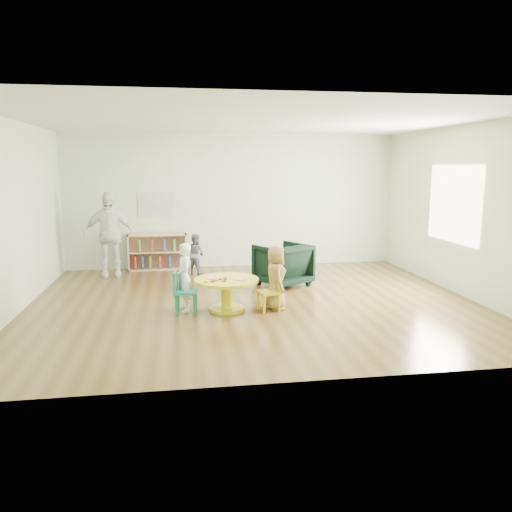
# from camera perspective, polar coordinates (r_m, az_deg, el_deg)

# --- Properties ---
(room) EXTENTS (7.10, 7.00, 2.80)m
(room) POSITION_cam_1_polar(r_m,az_deg,el_deg) (7.67, -0.17, 8.45)
(room) COLOR brown
(room) RESTS_ON ground
(activity_table) EXTENTS (0.96, 0.96, 0.52)m
(activity_table) POSITION_cam_1_polar(r_m,az_deg,el_deg) (7.46, -3.37, -3.74)
(activity_table) COLOR yellow
(activity_table) RESTS_ON ground
(kid_chair_left) EXTENTS (0.37, 0.37, 0.63)m
(kid_chair_left) POSITION_cam_1_polar(r_m,az_deg,el_deg) (7.41, -8.37, -3.89)
(kid_chair_left) COLOR #177F64
(kid_chair_left) RESTS_ON ground
(kid_chair_right) EXTENTS (0.36, 0.36, 0.56)m
(kid_chair_right) POSITION_cam_1_polar(r_m,az_deg,el_deg) (7.46, 1.75, -3.97)
(kid_chair_right) COLOR yellow
(kid_chair_right) RESTS_ON ground
(bookshelf) EXTENTS (1.20, 0.30, 0.75)m
(bookshelf) POSITION_cam_1_polar(r_m,az_deg,el_deg) (10.59, -11.24, 0.45)
(bookshelf) COLOR tan
(bookshelf) RESTS_ON ground
(alphabet_poster) EXTENTS (0.74, 0.01, 0.54)m
(alphabet_poster) POSITION_cam_1_polar(r_m,az_deg,el_deg) (10.60, -11.33, 5.81)
(alphabet_poster) COLOR silver
(alphabet_poster) RESTS_ON ground
(armchair) EXTENTS (1.13, 1.14, 0.77)m
(armchair) POSITION_cam_1_polar(r_m,az_deg,el_deg) (8.99, 3.09, -0.98)
(armchair) COLOR black
(armchair) RESTS_ON ground
(child_left) EXTENTS (0.31, 0.41, 1.02)m
(child_left) POSITION_cam_1_polar(r_m,az_deg,el_deg) (7.46, -8.21, -2.43)
(child_left) COLOR white
(child_left) RESTS_ON ground
(child_right) EXTENTS (0.31, 0.48, 0.97)m
(child_right) POSITION_cam_1_polar(r_m,az_deg,el_deg) (7.47, 2.28, -2.49)
(child_right) COLOR yellow
(child_right) RESTS_ON ground
(toddler) EXTENTS (0.50, 0.50, 0.82)m
(toddler) POSITION_cam_1_polar(r_m,az_deg,el_deg) (9.98, -6.93, 0.22)
(toddler) COLOR #161B38
(toddler) RESTS_ON ground
(adult_caretaker) EXTENTS (1.00, 0.48, 1.65)m
(adult_caretaker) POSITION_cam_1_polar(r_m,az_deg,el_deg) (10.08, -16.47, 2.37)
(adult_caretaker) COLOR white
(adult_caretaker) RESTS_ON ground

